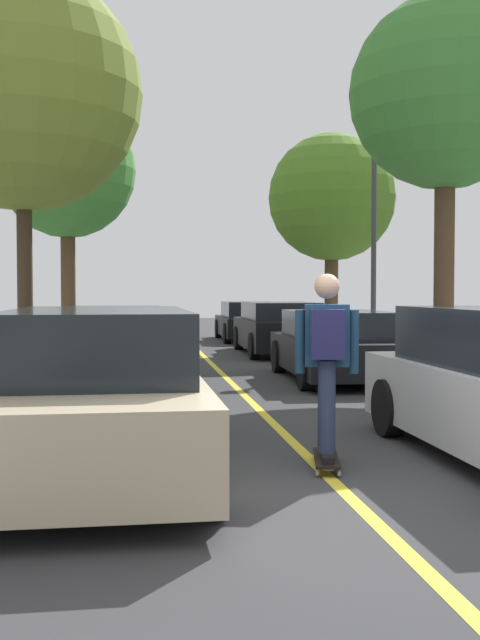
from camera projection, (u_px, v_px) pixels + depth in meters
name	position (u px, v px, depth m)	size (l,w,h in m)	color
ground	(353.00, 500.00, 5.92)	(80.00, 80.00, 0.00)	#353538
center_line	(266.00, 416.00, 9.88)	(0.12, 39.20, 0.01)	gold
parked_car_left_nearest	(98.00, 391.00, 6.90)	(1.93, 4.50, 1.46)	#BCAD89
parked_car_left_near	(115.00, 350.00, 12.29)	(2.00, 4.70, 1.36)	#38383D
parked_car_right_near	(339.00, 345.00, 13.91)	(2.08, 4.22, 1.26)	black
parked_car_right_far	(280.00, 328.00, 19.67)	(2.03, 4.52, 1.33)	black
parked_car_right_farthest	(249.00, 321.00, 25.00)	(2.01, 4.37, 1.28)	black
street_tree_left_nearest	(23.00, 92.00, 13.71)	(4.28, 4.28, 7.20)	#3D2D1E
street_tree_left_near	(67.00, 171.00, 22.50)	(4.01, 4.01, 7.06)	#4C3823
street_tree_right_nearest	(446.00, 95.00, 13.18)	(3.33, 3.33, 6.57)	#4C3823
street_tree_right_near	(332.00, 198.00, 20.89)	(3.47, 3.47, 5.78)	#4C3823
fire_hydrant	(460.00, 362.00, 12.27)	(0.20, 0.20, 0.70)	#B2140F
streetlamp	(374.00, 223.00, 17.50)	(0.36, 0.24, 5.30)	#38383D
skateboard	(326.00, 458.00, 7.01)	(0.38, 0.87, 0.10)	black
skateboarder	(327.00, 353.00, 6.94)	(0.59, 0.71, 1.68)	black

